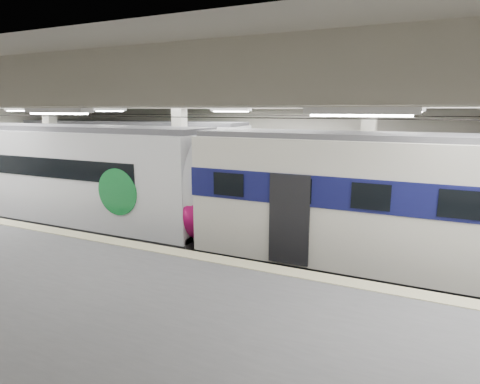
% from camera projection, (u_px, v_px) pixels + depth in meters
% --- Properties ---
extents(station_hall, '(36.00, 24.00, 5.75)m').
position_uv_depth(station_hall, '(178.00, 166.00, 12.32)').
color(station_hall, black).
rests_on(station_hall, ground).
extents(modern_emu, '(13.34, 2.76, 4.32)m').
position_uv_depth(modern_emu, '(98.00, 181.00, 16.15)').
color(modern_emu, white).
rests_on(modern_emu, ground).
extents(older_rer, '(12.99, 2.87, 4.31)m').
position_uv_depth(older_rer, '(413.00, 207.00, 11.30)').
color(older_rer, silver).
rests_on(older_rer, ground).
extents(far_train, '(13.57, 2.98, 4.34)m').
position_uv_depth(far_train, '(130.00, 159.00, 22.25)').
color(far_train, white).
rests_on(far_train, ground).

